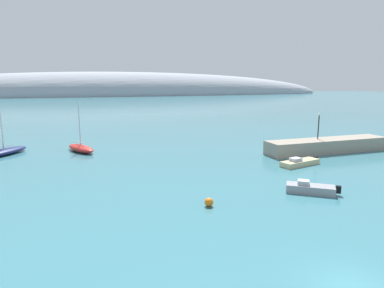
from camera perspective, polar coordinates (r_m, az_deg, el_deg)
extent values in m
cube|color=gray|center=(52.08, 22.24, -0.24)|extent=(19.17, 3.64, 1.94)
ellipsoid|color=#999EA8|center=(262.18, -12.22, 8.17)|extent=(357.03, 51.47, 35.52)
ellipsoid|color=navy|center=(53.35, -29.63, -1.19)|extent=(6.47, 7.49, 0.88)
cylinder|color=silver|center=(52.72, -30.08, 3.61)|extent=(0.19, 0.19, 8.13)
cube|color=silver|center=(52.99, -29.98, -0.42)|extent=(2.15, 2.79, 0.10)
ellipsoid|color=red|center=(51.19, -18.58, -0.71)|extent=(4.64, 6.83, 1.01)
cylinder|color=silver|center=(50.65, -18.82, 3.18)|extent=(0.16, 0.16, 6.00)
cube|color=silver|center=(51.30, -18.78, 0.27)|extent=(1.34, 2.73, 0.10)
cube|color=#C6B284|center=(42.77, 18.08, -3.09)|extent=(5.63, 2.81, 0.64)
cube|color=black|center=(45.00, 20.51, -2.37)|extent=(0.51, 0.45, 0.57)
cube|color=#B2B7C1|center=(42.05, 17.41, -2.56)|extent=(1.48, 1.26, 0.40)
cube|color=gray|center=(32.63, 19.69, -7.30)|extent=(4.32, 3.79, 0.75)
cube|color=black|center=(32.77, 23.89, -7.18)|extent=(0.57, 0.55, 0.67)
cube|color=#B2B7C1|center=(32.44, 18.63, -6.27)|extent=(1.37, 1.36, 0.40)
sphere|color=orange|center=(27.59, 2.92, -9.97)|extent=(0.74, 0.74, 0.74)
cylinder|color=black|center=(51.04, 20.93, 2.69)|extent=(0.16, 0.16, 3.41)
sphere|color=#EAEACC|center=(50.84, 21.07, 4.79)|extent=(0.36, 0.36, 0.36)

